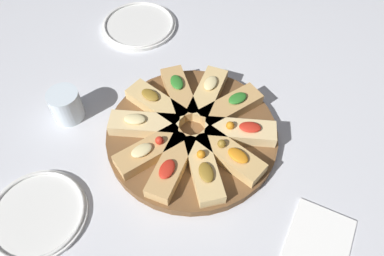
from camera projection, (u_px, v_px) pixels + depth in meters
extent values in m
plane|color=silver|center=(192.00, 137.00, 0.92)|extent=(3.00, 3.00, 0.00)
cylinder|color=brown|center=(192.00, 135.00, 0.91)|extent=(0.41, 0.41, 0.02)
cube|color=tan|center=(151.00, 151.00, 0.85)|extent=(0.17, 0.14, 0.03)
ellipsoid|color=beige|center=(142.00, 150.00, 0.82)|extent=(0.06, 0.05, 0.01)
sphere|color=red|center=(159.00, 140.00, 0.84)|extent=(0.02, 0.02, 0.02)
cube|color=tan|center=(173.00, 167.00, 0.82)|extent=(0.17, 0.06, 0.03)
ellipsoid|color=red|center=(169.00, 170.00, 0.79)|extent=(0.05, 0.03, 0.01)
cube|color=#DBB775|center=(204.00, 169.00, 0.82)|extent=(0.17, 0.14, 0.03)
ellipsoid|color=olive|center=(206.00, 172.00, 0.79)|extent=(0.06, 0.05, 0.01)
sphere|color=orange|center=(201.00, 154.00, 0.82)|extent=(0.02, 0.02, 0.02)
cube|color=tan|center=(230.00, 155.00, 0.84)|extent=(0.10, 0.18, 0.03)
ellipsoid|color=orange|center=(238.00, 155.00, 0.81)|extent=(0.04, 0.06, 0.01)
sphere|color=olive|center=(222.00, 144.00, 0.83)|extent=(0.02, 0.02, 0.02)
cube|color=#E5C689|center=(240.00, 132.00, 0.88)|extent=(0.10, 0.18, 0.03)
ellipsoid|color=red|center=(250.00, 127.00, 0.86)|extent=(0.04, 0.06, 0.01)
sphere|color=orange|center=(230.00, 125.00, 0.86)|extent=(0.02, 0.02, 0.02)
cube|color=tan|center=(230.00, 107.00, 0.92)|extent=(0.17, 0.14, 0.03)
ellipsoid|color=#2D7A28|center=(238.00, 98.00, 0.91)|extent=(0.06, 0.05, 0.01)
cube|color=#DBB775|center=(208.00, 94.00, 0.95)|extent=(0.17, 0.06, 0.03)
ellipsoid|color=beige|center=(211.00, 83.00, 0.94)|extent=(0.05, 0.03, 0.01)
cube|color=tan|center=(179.00, 93.00, 0.95)|extent=(0.16, 0.15, 0.03)
ellipsoid|color=#2D7A28|center=(177.00, 82.00, 0.94)|extent=(0.06, 0.06, 0.01)
cube|color=#DBB775|center=(157.00, 104.00, 0.93)|extent=(0.10, 0.18, 0.03)
ellipsoid|color=olive|center=(150.00, 95.00, 0.92)|extent=(0.04, 0.06, 0.01)
cube|color=#E5C689|center=(145.00, 125.00, 0.89)|extent=(0.11, 0.18, 0.03)
ellipsoid|color=beige|center=(135.00, 119.00, 0.87)|extent=(0.05, 0.06, 0.01)
cylinder|color=white|center=(38.00, 215.00, 0.79)|extent=(0.21, 0.21, 0.01)
torus|color=white|center=(37.00, 213.00, 0.79)|extent=(0.20, 0.20, 0.01)
cylinder|color=white|center=(139.00, 26.00, 1.16)|extent=(0.23, 0.23, 0.01)
torus|color=white|center=(139.00, 24.00, 1.15)|extent=(0.22, 0.22, 0.01)
cylinder|color=silver|center=(66.00, 105.00, 0.92)|extent=(0.08, 0.08, 0.08)
cube|color=white|center=(320.00, 239.00, 0.76)|extent=(0.15, 0.13, 0.01)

